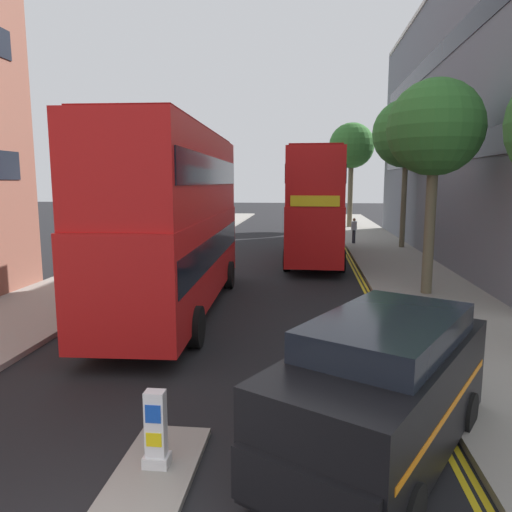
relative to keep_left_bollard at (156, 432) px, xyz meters
name	(u,v)px	position (x,y,z in m)	size (l,w,h in m)	color
sidewalk_right	(417,282)	(6.50, 13.49, -0.54)	(4.00, 80.00, 0.14)	gray
sidewalk_left	(107,275)	(-6.50, 13.49, -0.54)	(4.00, 80.00, 0.14)	gray
kerb_line_outer	(370,294)	(4.40, 11.49, -0.60)	(0.10, 56.00, 0.01)	yellow
kerb_line_inner	(366,293)	(4.24, 11.49, -0.60)	(0.10, 56.00, 0.01)	yellow
traffic_island	(157,468)	(0.00, 0.00, -0.56)	(1.10, 2.20, 0.10)	gray
keep_left_bollard	(156,432)	(0.00, 0.00, 0.00)	(0.36, 0.28, 1.11)	silver
double_decker_bus_away	(175,216)	(-2.02, 8.46, 2.42)	(3.10, 10.89, 5.64)	red
double_decker_bus_oncoming	(316,202)	(2.47, 19.07, 2.42)	(2.97, 10.86, 5.64)	red
taxi_minivan	(380,390)	(3.16, 0.69, 0.46)	(3.98, 5.11, 2.12)	black
pedestrian_far	(354,230)	(5.05, 25.18, 0.38)	(0.34, 0.22, 1.62)	#2D2D38
street_tree_near	(352,146)	(5.74, 36.76, 6.45)	(3.86, 3.86, 8.93)	#6B6047
street_tree_far	(435,129)	(6.32, 11.24, 5.22)	(3.25, 3.25, 7.37)	#6B6047
street_tree_distant	(407,134)	(7.79, 23.66, 6.23)	(4.01, 4.01, 8.74)	#6B6047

